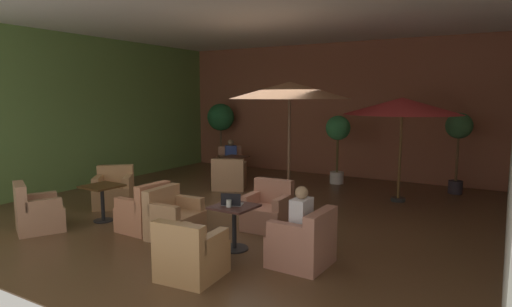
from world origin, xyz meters
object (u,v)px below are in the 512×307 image
object	(u,v)px
armchair_front_left_west	(174,219)
potted_tree_left_corner	(459,134)
cafe_table_front_left	(234,219)
cafe_table_mid_center	(235,163)
patron_by_window	(301,213)
cafe_table_front_right	(102,194)
armchair_front_right_north	(144,213)
open_laptop	(232,202)
iced_drink_cup	(229,203)
armchair_mid_center_east	(229,177)
armchair_front_left_north	(191,255)
armchair_front_left_east	(303,243)
patron_blue_shirt	(231,152)
armchair_mid_center_north	(231,164)
potted_tree_mid_left	(338,135)
armchair_front_right_east	(114,192)
armchair_front_left_south	(268,212)
patio_umbrella_tall_red	(290,91)
patio_umbrella_center_beige	(402,106)
potted_tree_mid_right	(221,120)
armchair_front_right_south	(37,213)

from	to	relation	value
armchair_front_left_west	potted_tree_left_corner	world-z (taller)	potted_tree_left_corner
cafe_table_front_left	cafe_table_mid_center	distance (m)	5.48
cafe_table_mid_center	patron_by_window	world-z (taller)	patron_by_window
cafe_table_front_right	cafe_table_mid_center	size ratio (longest dim) A/B	1.00
armchair_front_right_north	open_laptop	world-z (taller)	open_laptop
cafe_table_front_left	iced_drink_cup	world-z (taller)	iced_drink_cup
iced_drink_cup	armchair_mid_center_east	bearing A→B (deg)	124.00
armchair_front_left_north	armchair_front_left_east	size ratio (longest dim) A/B	1.01
patron_blue_shirt	iced_drink_cup	xyz separation A→B (m)	(3.63, -5.47, 0.06)
armchair_front_left_north	armchair_mid_center_north	xyz separation A→B (m)	(-3.79, 6.58, -0.00)
potted_tree_mid_left	armchair_front_left_west	bearing A→B (deg)	-97.68
patron_by_window	armchair_front_right_north	bearing A→B (deg)	179.98
cafe_table_front_right	cafe_table_mid_center	bearing A→B (deg)	90.06
armchair_front_right_east	armchair_mid_center_north	size ratio (longest dim) A/B	1.00
patron_by_window	open_laptop	xyz separation A→B (m)	(-1.19, 0.03, 0.00)
armchair_front_left_south	cafe_table_mid_center	bearing A→B (deg)	130.93
patio_umbrella_tall_red	patio_umbrella_center_beige	xyz separation A→B (m)	(2.07, 1.42, -0.34)
cafe_table_mid_center	patio_umbrella_center_beige	distance (m)	4.78
armchair_front_left_west	patron_by_window	distance (m)	2.38
armchair_front_right_east	potted_tree_mid_left	bearing A→B (deg)	55.79
potted_tree_mid_right	armchair_front_left_west	bearing A→B (deg)	-61.25
cafe_table_front_left	armchair_mid_center_east	distance (m)	4.44
armchair_front_left_north	potted_tree_mid_right	size ratio (longest dim) A/B	0.39
cafe_table_front_right	patron_by_window	bearing A→B (deg)	-0.65
armchair_front_right_east	cafe_table_mid_center	xyz separation A→B (m)	(0.69, 3.70, 0.17)
armchair_front_left_south	armchair_front_right_east	world-z (taller)	same
armchair_front_right_north	cafe_table_mid_center	bearing A→B (deg)	103.68
armchair_front_left_east	armchair_mid_center_north	xyz separation A→B (m)	(-4.87, 5.43, -0.01)
armchair_front_right_south	patron_by_window	distance (m)	4.76
armchair_front_right_east	patio_umbrella_center_beige	xyz separation A→B (m)	(5.18, 3.60, 1.81)
cafe_table_mid_center	open_laptop	xyz separation A→B (m)	(2.96, -4.59, 0.25)
cafe_table_front_left	armchair_front_left_west	world-z (taller)	armchair_front_left_west
armchair_front_left_north	potted_tree_mid_left	distance (m)	6.98
cafe_table_front_left	armchair_front_left_south	world-z (taller)	armchair_front_left_south
potted_tree_left_corner	patron_blue_shirt	size ratio (longest dim) A/B	2.98
cafe_table_front_right	potted_tree_mid_left	bearing A→B (deg)	65.59
cafe_table_mid_center	potted_tree_left_corner	distance (m)	5.77
cafe_table_front_left	armchair_front_left_north	size ratio (longest dim) A/B	0.84
armchair_front_left_west	patron_blue_shirt	world-z (taller)	patron_blue_shirt
armchair_mid_center_east	potted_tree_left_corner	xyz separation A→B (m)	(5.06, 2.36, 1.15)
patio_umbrella_center_beige	cafe_table_front_left	bearing A→B (deg)	-108.39
cafe_table_mid_center	armchair_mid_center_north	xyz separation A→B (m)	(-0.69, 0.81, -0.20)
patio_umbrella_center_beige	patron_blue_shirt	size ratio (longest dim) A/B	3.86
armchair_front_left_north	potted_tree_mid_right	bearing A→B (deg)	122.55
cafe_table_front_right	armchair_mid_center_north	world-z (taller)	armchair_mid_center_north
armchair_mid_center_north	armchair_mid_center_east	distance (m)	2.10
armchair_front_right_south	iced_drink_cup	distance (m)	3.61
patron_by_window	open_laptop	bearing A→B (deg)	178.34
armchair_front_left_north	armchair_mid_center_east	size ratio (longest dim) A/B	0.78
patron_blue_shirt	potted_tree_mid_right	bearing A→B (deg)	137.89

